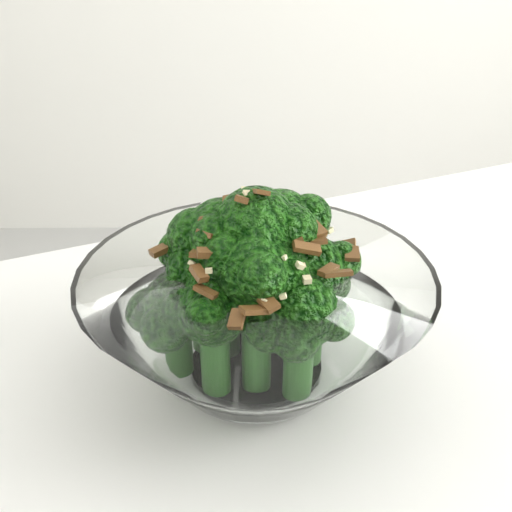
{
  "coord_description": "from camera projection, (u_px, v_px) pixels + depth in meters",
  "views": [
    {
      "loc": [
        -0.23,
        -0.37,
        1.04
      ],
      "look_at": [
        -0.22,
        -0.04,
        0.85
      ],
      "focal_mm": 40.0,
      "sensor_mm": 36.0,
      "label": 1
    }
  ],
  "objects": [
    {
      "name": "broccoli_dish",
      "position": [
        256.0,
        308.0,
        0.41
      ],
      "size": [
        0.25,
        0.25,
        0.16
      ],
      "color": "white",
      "rests_on": "table"
    }
  ]
}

